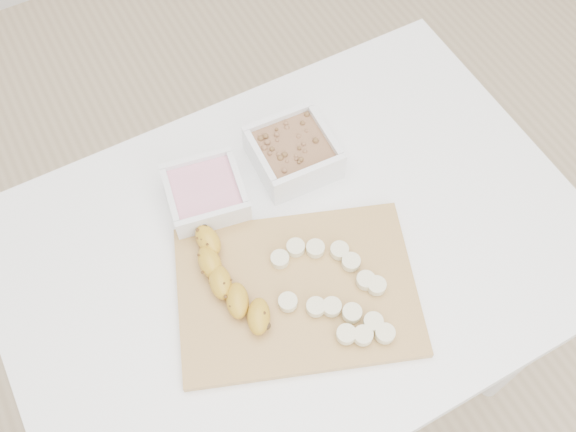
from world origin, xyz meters
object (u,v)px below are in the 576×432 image
bowl_granola (293,152)px  bowl_yogurt (206,194)px  cutting_board (297,291)px  table (296,270)px  banana (230,282)px

bowl_granola → bowl_yogurt: bearing=-178.8°
bowl_granola → cutting_board: 0.26m
table → banana: (-0.13, -0.02, 0.13)m
cutting_board → banana: size_ratio=1.84×
bowl_granola → cutting_board: (-0.12, -0.23, -0.03)m
banana → table: bearing=15.1°
banana → cutting_board: bearing=-24.2°
bowl_granola → banana: (-0.21, -0.17, -0.00)m
table → bowl_yogurt: 0.22m
cutting_board → banana: 0.11m
bowl_yogurt → bowl_granola: (0.18, 0.00, 0.00)m
bowl_granola → banana: 0.27m
cutting_board → bowl_yogurt: bearing=104.1°
table → bowl_granola: 0.22m
cutting_board → banana: banana is taller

